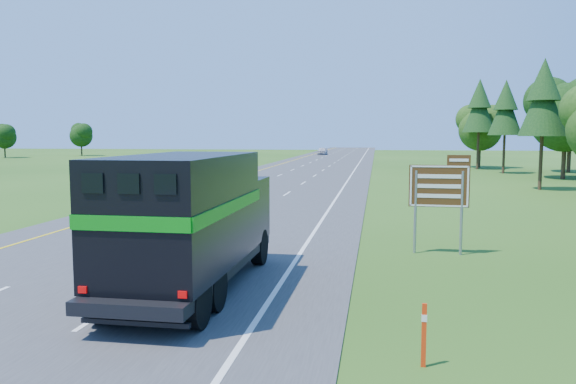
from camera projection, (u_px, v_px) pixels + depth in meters
The scene contains 7 objects.
road at pixel (301, 174), 60.80m from camera, with size 15.00×260.00×0.04m, color #38383A.
lane_markings at pixel (301, 173), 60.80m from camera, with size 11.15×260.00×0.01m.
horse_truck at pixel (192, 218), 14.84m from camera, with size 2.71×8.29×3.65m.
white_suv at pixel (223, 176), 44.65m from camera, with size 3.07×6.66×1.85m, color white.
far_car at pixel (322, 151), 118.55m from camera, with size 1.88×4.67×1.59m, color #B9B8C0.
exit_sign at pixel (440, 190), 19.62m from camera, with size 2.07×0.15×3.51m.
delineator at pixel (424, 333), 10.12m from camera, with size 0.10×0.05×1.18m.
Camera 1 is at (8.12, -10.16, 4.19)m, focal length 35.00 mm.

